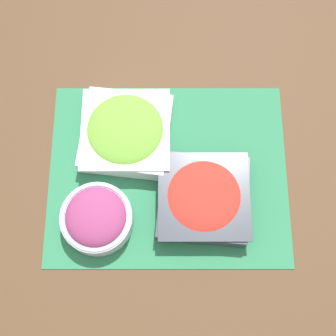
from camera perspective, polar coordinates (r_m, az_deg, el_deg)
ground_plane at (r=0.99m, az=0.00°, el=-0.63°), size 3.00×3.00×0.00m
placemat at (r=0.99m, az=0.00°, el=-0.59°), size 0.50×0.40×0.00m
tomato_bowl at (r=0.95m, az=4.35°, el=-3.63°), size 0.19×0.19×0.05m
lettuce_bowl at (r=0.99m, az=-5.16°, el=4.43°), size 0.20×0.20×0.06m
onion_bowl at (r=0.94m, az=-8.70°, el=-6.05°), size 0.14×0.14×0.07m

